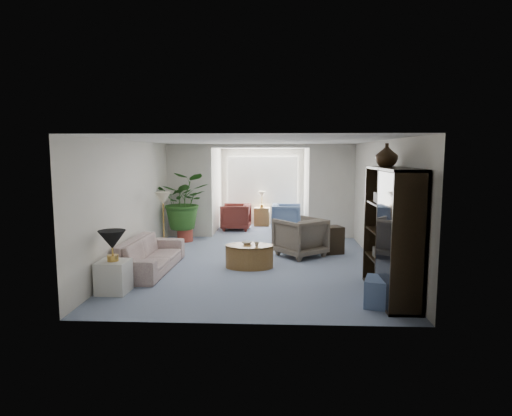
{
  "coord_description": "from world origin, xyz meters",
  "views": [
    {
      "loc": [
        0.41,
        -8.5,
        2.25
      ],
      "look_at": [
        0.0,
        0.6,
        1.1
      ],
      "focal_mm": 30.38,
      "sensor_mm": 36.0,
      "label": 1
    }
  ],
  "objects_px": {
    "sofa": "(150,255)",
    "table_lamp": "(112,240)",
    "plant_pot": "(185,235)",
    "sunroom_table": "(262,217)",
    "floor_lamp": "(163,198)",
    "wingback_chair": "(300,237)",
    "entertainment_cabinet": "(392,233)",
    "end_table": "(114,277)",
    "sunroom_chair_maroon": "(236,217)",
    "side_table_dark": "(330,240)",
    "cabinet_urn": "(387,155)",
    "coffee_cup": "(257,244)",
    "sunroom_chair_blue": "(286,217)",
    "ottoman": "(383,292)",
    "framed_picture": "(382,182)",
    "coffee_table": "(249,256)",
    "coffee_bowl": "(247,243)"
  },
  "relations": [
    {
      "from": "sofa",
      "to": "plant_pot",
      "type": "bearing_deg",
      "value": 0.37
    },
    {
      "from": "coffee_cup",
      "to": "wingback_chair",
      "type": "bearing_deg",
      "value": 50.68
    },
    {
      "from": "end_table",
      "to": "table_lamp",
      "type": "xyz_separation_m",
      "value": [
        0.0,
        0.0,
        0.61
      ]
    },
    {
      "from": "sofa",
      "to": "side_table_dark",
      "type": "relative_size",
      "value": 3.46
    },
    {
      "from": "sunroom_table",
      "to": "sofa",
      "type": "bearing_deg",
      "value": -110.53
    },
    {
      "from": "ottoman",
      "to": "sunroom_chair_maroon",
      "type": "xyz_separation_m",
      "value": [
        -2.77,
        6.37,
        0.18
      ]
    },
    {
      "from": "table_lamp",
      "to": "floor_lamp",
      "type": "bearing_deg",
      "value": 88.12
    },
    {
      "from": "floor_lamp",
      "to": "sunroom_table",
      "type": "height_order",
      "value": "floor_lamp"
    },
    {
      "from": "coffee_bowl",
      "to": "entertainment_cabinet",
      "type": "bearing_deg",
      "value": -36.21
    },
    {
      "from": "entertainment_cabinet",
      "to": "coffee_cup",
      "type": "bearing_deg",
      "value": 144.72
    },
    {
      "from": "framed_picture",
      "to": "plant_pot",
      "type": "distance_m",
      "value": 5.26
    },
    {
      "from": "sunroom_chair_blue",
      "to": "end_table",
      "type": "bearing_deg",
      "value": 156.32
    },
    {
      "from": "ottoman",
      "to": "sunroom_table",
      "type": "bearing_deg",
      "value": 105.86
    },
    {
      "from": "plant_pot",
      "to": "sunroom_table",
      "type": "distance_m",
      "value": 3.15
    },
    {
      "from": "end_table",
      "to": "coffee_cup",
      "type": "bearing_deg",
      "value": 34.82
    },
    {
      "from": "coffee_cup",
      "to": "sunroom_chair_maroon",
      "type": "xyz_separation_m",
      "value": [
        -0.81,
        4.36,
        -0.11
      ]
    },
    {
      "from": "ottoman",
      "to": "wingback_chair",
      "type": "bearing_deg",
      "value": 108.65
    },
    {
      "from": "coffee_cup",
      "to": "cabinet_urn",
      "type": "distance_m",
      "value": 2.97
    },
    {
      "from": "plant_pot",
      "to": "sunroom_chair_maroon",
      "type": "xyz_separation_m",
      "value": [
        1.15,
        1.75,
        0.23
      ]
    },
    {
      "from": "end_table",
      "to": "ottoman",
      "type": "bearing_deg",
      "value": -5.92
    },
    {
      "from": "coffee_table",
      "to": "coffee_bowl",
      "type": "xyz_separation_m",
      "value": [
        -0.05,
        0.1,
        0.25
      ]
    },
    {
      "from": "end_table",
      "to": "sunroom_table",
      "type": "distance_m",
      "value": 7.03
    },
    {
      "from": "framed_picture",
      "to": "plant_pot",
      "type": "relative_size",
      "value": 1.25
    },
    {
      "from": "table_lamp",
      "to": "sunroom_table",
      "type": "relative_size",
      "value": 0.77
    },
    {
      "from": "table_lamp",
      "to": "ottoman",
      "type": "relative_size",
      "value": 0.86
    },
    {
      "from": "sunroom_chair_blue",
      "to": "sunroom_table",
      "type": "relative_size",
      "value": 1.48
    },
    {
      "from": "sofa",
      "to": "table_lamp",
      "type": "distance_m",
      "value": 1.48
    },
    {
      "from": "framed_picture",
      "to": "end_table",
      "type": "height_order",
      "value": "framed_picture"
    },
    {
      "from": "cabinet_urn",
      "to": "ottoman",
      "type": "xyz_separation_m",
      "value": [
        -0.22,
        -0.96,
        -2.02
      ]
    },
    {
      "from": "floor_lamp",
      "to": "ottoman",
      "type": "relative_size",
      "value": 0.7
    },
    {
      "from": "coffee_table",
      "to": "floor_lamp",
      "type": "bearing_deg",
      "value": 149.78
    },
    {
      "from": "cabinet_urn",
      "to": "sunroom_chair_blue",
      "type": "distance_m",
      "value": 5.9
    },
    {
      "from": "entertainment_cabinet",
      "to": "ottoman",
      "type": "relative_size",
      "value": 3.96
    },
    {
      "from": "coffee_table",
      "to": "wingback_chair",
      "type": "bearing_deg",
      "value": 43.65
    },
    {
      "from": "sofa",
      "to": "sunroom_chair_blue",
      "type": "bearing_deg",
      "value": -28.7
    },
    {
      "from": "wingback_chair",
      "to": "entertainment_cabinet",
      "type": "distance_m",
      "value": 3.0
    },
    {
      "from": "end_table",
      "to": "entertainment_cabinet",
      "type": "distance_m",
      "value": 4.5
    },
    {
      "from": "floor_lamp",
      "to": "wingback_chair",
      "type": "relative_size",
      "value": 0.38
    },
    {
      "from": "floor_lamp",
      "to": "ottoman",
      "type": "distance_m",
      "value": 5.37
    },
    {
      "from": "end_table",
      "to": "sunroom_table",
      "type": "xyz_separation_m",
      "value": [
        2.2,
        6.68,
        0.02
      ]
    },
    {
      "from": "table_lamp",
      "to": "sunroom_chair_maroon",
      "type": "height_order",
      "value": "table_lamp"
    },
    {
      "from": "end_table",
      "to": "wingback_chair",
      "type": "xyz_separation_m",
      "value": [
        3.17,
        2.68,
        0.16
      ]
    },
    {
      "from": "entertainment_cabinet",
      "to": "cabinet_urn",
      "type": "relative_size",
      "value": 5.35
    },
    {
      "from": "entertainment_cabinet",
      "to": "sunroom_chair_blue",
      "type": "distance_m",
      "value": 6.12
    },
    {
      "from": "coffee_table",
      "to": "cabinet_urn",
      "type": "bearing_deg",
      "value": -26.12
    },
    {
      "from": "cabinet_urn",
      "to": "sunroom_table",
      "type": "bearing_deg",
      "value": 110.0
    },
    {
      "from": "side_table_dark",
      "to": "entertainment_cabinet",
      "type": "bearing_deg",
      "value": -79.09
    },
    {
      "from": "framed_picture",
      "to": "sunroom_table",
      "type": "xyz_separation_m",
      "value": [
        -2.47,
        5.0,
        -1.41
      ]
    },
    {
      "from": "framed_picture",
      "to": "coffee_table",
      "type": "xyz_separation_m",
      "value": [
        -2.56,
        -0.02,
        -1.47
      ]
    },
    {
      "from": "plant_pot",
      "to": "sunroom_table",
      "type": "height_order",
      "value": "sunroom_table"
    }
  ]
}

